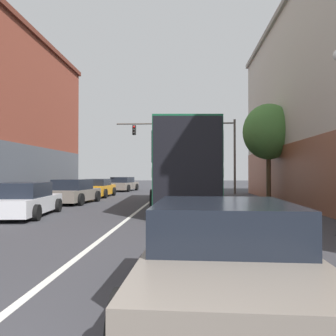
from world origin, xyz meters
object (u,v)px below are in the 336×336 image
object	(u,v)px
hatchback_foreground	(224,256)
parked_car_left_mid	(96,188)
street_tree_near	(268,132)
bus	(182,165)
traffic_signal_gantry	(197,139)
parked_car_left_far	(123,184)
parked_car_left_distant	(74,192)
parked_car_left_near	(24,200)

from	to	relation	value
hatchback_foreground	parked_car_left_mid	size ratio (longest dim) A/B	0.95
parked_car_left_mid	street_tree_near	distance (m)	12.15
bus	traffic_signal_gantry	distance (m)	10.55
parked_car_left_mid	parked_car_left_far	distance (m)	7.91
parked_car_left_mid	parked_car_left_distant	distance (m)	5.11
hatchback_foreground	street_tree_near	size ratio (longest dim) A/B	0.71
parked_car_left_mid	traffic_signal_gantry	world-z (taller)	traffic_signal_gantry
traffic_signal_gantry	street_tree_near	xyz separation A→B (m)	(3.89, -7.60, -0.44)
traffic_signal_gantry	hatchback_foreground	bearing A→B (deg)	-91.05
parked_car_left_mid	hatchback_foreground	bearing A→B (deg)	-160.23
traffic_signal_gantry	street_tree_near	size ratio (longest dim) A/B	1.72
parked_car_left_near	traffic_signal_gantry	world-z (taller)	traffic_signal_gantry
parked_car_left_far	parked_car_left_distant	distance (m)	13.01
bus	parked_car_left_near	world-z (taller)	bus
parked_car_left_far	street_tree_near	xyz separation A→B (m)	(10.72, -11.47, 3.42)
traffic_signal_gantry	parked_car_left_mid	bearing A→B (deg)	-150.80
parked_car_left_mid	parked_car_left_distant	xyz separation A→B (m)	(0.15, -5.11, 0.01)
bus	traffic_signal_gantry	bearing A→B (deg)	-9.14
parked_car_left_distant	traffic_signal_gantry	xyz separation A→B (m)	(7.05, 9.13, 3.86)
hatchback_foreground	parked_car_left_mid	xyz separation A→B (m)	(-6.79, 18.69, 0.01)
bus	hatchback_foreground	bearing A→B (deg)	-179.74
parked_car_left_distant	bus	bearing A→B (deg)	-95.95
bus	hatchback_foreground	world-z (taller)	bus
hatchback_foreground	parked_car_left_far	distance (m)	27.35
parked_car_left_far	traffic_signal_gantry	world-z (taller)	traffic_signal_gantry
parked_car_left_far	parked_car_left_distant	bearing A→B (deg)	-173.86
parked_car_left_near	street_tree_near	xyz separation A→B (m)	(10.96, 7.01, 3.44)
parked_car_left_far	street_tree_near	distance (m)	16.07
parked_car_left_far	hatchback_foreground	bearing A→B (deg)	-159.30
parked_car_left_distant	street_tree_near	bearing A→B (deg)	-77.76
bus	parked_car_left_far	distance (m)	15.26
traffic_signal_gantry	street_tree_near	bearing A→B (deg)	-62.88
hatchback_foreground	traffic_signal_gantry	world-z (taller)	traffic_signal_gantry
parked_car_left_mid	traffic_signal_gantry	size ratio (longest dim) A/B	0.44
parked_car_left_near	street_tree_near	bearing A→B (deg)	-63.62
hatchback_foreground	parked_car_left_far	xyz separation A→B (m)	(-6.41, 26.59, 0.03)
hatchback_foreground	parked_car_left_distant	distance (m)	15.12
parked_car_left_distant	hatchback_foreground	bearing A→B (deg)	-149.67
parked_car_left_distant	traffic_signal_gantry	size ratio (longest dim) A/B	0.42
traffic_signal_gantry	parked_car_left_distant	bearing A→B (deg)	-127.68
parked_car_left_near	parked_car_left_far	size ratio (longest dim) A/B	0.96
hatchback_foreground	parked_car_left_near	bearing A→B (deg)	41.08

